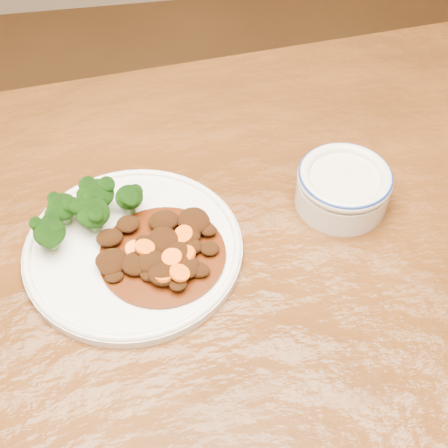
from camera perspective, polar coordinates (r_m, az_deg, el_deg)
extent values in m
cube|color=#5A2D0F|center=(0.83, -2.65, -4.91)|extent=(1.58, 1.05, 0.04)
cylinder|color=#3A210E|center=(1.57, 19.63, 3.84)|extent=(0.06, 0.06, 0.71)
cylinder|color=white|center=(0.84, -8.27, -2.33)|extent=(0.29, 0.29, 0.01)
torus|color=white|center=(0.83, -8.32, -2.06)|extent=(0.29, 0.29, 0.01)
cylinder|color=#6FA555|center=(0.88, -11.29, 1.64)|extent=(0.01, 0.01, 0.02)
ellipsoid|color=black|center=(0.86, -11.53, 2.70)|extent=(0.05, 0.05, 0.04)
cylinder|color=#6FA555|center=(0.87, -8.50, 1.50)|extent=(0.01, 0.01, 0.02)
ellipsoid|color=black|center=(0.85, -8.66, 2.45)|extent=(0.04, 0.04, 0.03)
cylinder|color=#6FA555|center=(0.85, -11.64, -0.07)|extent=(0.01, 0.01, 0.02)
ellipsoid|color=black|center=(0.84, -11.89, 0.96)|extent=(0.04, 0.04, 0.04)
cylinder|color=#6FA555|center=(0.85, -15.36, -1.70)|extent=(0.01, 0.01, 0.02)
ellipsoid|color=black|center=(0.83, -15.67, -0.73)|extent=(0.04, 0.04, 0.03)
cylinder|color=#6FA555|center=(0.87, -14.27, 0.57)|extent=(0.01, 0.01, 0.02)
ellipsoid|color=black|center=(0.86, -14.55, 1.53)|extent=(0.04, 0.04, 0.03)
cylinder|color=#491A07|center=(0.82, -5.63, -2.84)|extent=(0.17, 0.17, 0.00)
ellipsoid|color=black|center=(0.79, -6.85, -4.48)|extent=(0.02, 0.03, 0.01)
ellipsoid|color=black|center=(0.81, -5.60, -1.47)|extent=(0.04, 0.04, 0.02)
ellipsoid|color=black|center=(0.79, -2.08, -4.30)|extent=(0.02, 0.02, 0.01)
ellipsoid|color=black|center=(0.80, -8.04, -3.61)|extent=(0.04, 0.04, 0.02)
ellipsoid|color=black|center=(0.79, -6.70, -3.41)|extent=(0.04, 0.04, 0.02)
ellipsoid|color=black|center=(0.83, -10.43, -1.23)|extent=(0.04, 0.03, 0.02)
ellipsoid|color=black|center=(0.80, -10.01, -4.72)|extent=(0.02, 0.02, 0.01)
ellipsoid|color=black|center=(0.77, -4.23, -5.54)|extent=(0.02, 0.02, 0.01)
ellipsoid|color=black|center=(0.81, -1.30, -2.26)|extent=(0.02, 0.02, 0.01)
ellipsoid|color=black|center=(0.78, -5.50, -4.54)|extent=(0.04, 0.04, 0.02)
ellipsoid|color=black|center=(0.81, -10.26, -3.24)|extent=(0.04, 0.03, 0.02)
ellipsoid|color=black|center=(0.80, -4.24, -2.71)|extent=(0.04, 0.04, 0.02)
ellipsoid|color=black|center=(0.79, -3.47, -3.90)|extent=(0.03, 0.04, 0.02)
ellipsoid|color=black|center=(0.82, -3.16, -1.06)|extent=(0.03, 0.03, 0.01)
ellipsoid|color=black|center=(0.81, -2.84, -2.07)|extent=(0.02, 0.02, 0.01)
ellipsoid|color=black|center=(0.84, -8.78, 0.00)|extent=(0.03, 0.03, 0.02)
ellipsoid|color=black|center=(0.84, -5.54, 0.29)|extent=(0.04, 0.03, 0.02)
ellipsoid|color=black|center=(0.79, -2.36, -4.21)|extent=(0.02, 0.02, 0.01)
ellipsoid|color=black|center=(0.82, -7.39, -1.69)|extent=(0.03, 0.02, 0.01)
ellipsoid|color=black|center=(0.82, -1.43, -0.59)|extent=(0.02, 0.02, 0.01)
ellipsoid|color=black|center=(0.80, -10.29, -3.55)|extent=(0.04, 0.04, 0.02)
ellipsoid|color=black|center=(0.84, -2.83, 0.34)|extent=(0.04, 0.04, 0.02)
ellipsoid|color=black|center=(0.83, -2.68, 0.22)|extent=(0.04, 0.04, 0.02)
cylinder|color=#EF580D|center=(0.81, -8.14, -2.29)|extent=(0.03, 0.03, 0.01)
cylinder|color=#EF580D|center=(0.80, -7.26, -2.13)|extent=(0.03, 0.03, 0.01)
cylinder|color=#EF580D|center=(0.78, -5.52, -4.65)|extent=(0.04, 0.04, 0.01)
cylinder|color=#EF580D|center=(0.79, -3.49, -2.81)|extent=(0.03, 0.04, 0.02)
cylinder|color=#EF580D|center=(0.81, -3.71, -0.95)|extent=(0.03, 0.04, 0.02)
cylinder|color=#EF580D|center=(0.77, -4.09, -4.48)|extent=(0.04, 0.04, 0.02)
cylinder|color=#EF580D|center=(0.79, -4.79, -3.04)|extent=(0.03, 0.03, 0.01)
cylinder|color=beige|center=(0.89, 10.73, 2.88)|extent=(0.13, 0.13, 0.04)
cylinder|color=silver|center=(0.88, 10.97, 4.03)|extent=(0.10, 0.10, 0.01)
torus|color=beige|center=(0.87, 11.01, 4.23)|extent=(0.13, 0.13, 0.02)
torus|color=navy|center=(0.87, 11.05, 4.43)|extent=(0.13, 0.13, 0.01)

